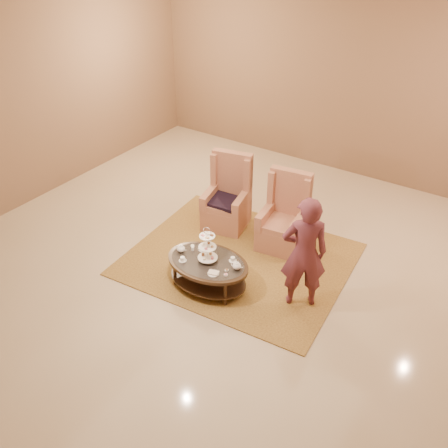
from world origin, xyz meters
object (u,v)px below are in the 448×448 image
Objects in this scene: armchair_right at (284,222)px; armchair_left at (228,202)px; person at (304,253)px; tea_table at (208,266)px.

armchair_left is at bearing 172.08° from armchair_right.
person is (0.82, -1.08, 0.40)m from armchair_right.
armchair_left reaches higher than tea_table.
armchair_left is at bearing -63.48° from person.
armchair_right is at bearing -12.82° from armchair_left.
tea_table is at bearing -14.31° from person.
tea_table is 1.54m from armchair_right.
person is at bearing -42.56° from armchair_left.
tea_table is 1.00× the size of armchair_left.
person reaches higher than armchair_left.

